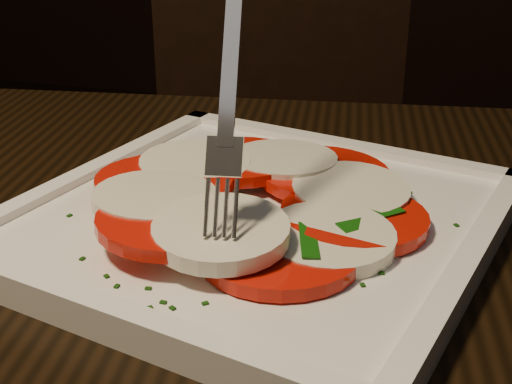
% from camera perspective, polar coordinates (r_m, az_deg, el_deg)
% --- Properties ---
extents(chair, '(0.52, 0.52, 0.93)m').
position_cam_1_polar(chair, '(1.18, 2.14, 2.40)').
color(chair, black).
rests_on(chair, ground).
extents(plate, '(0.36, 0.36, 0.01)m').
position_cam_1_polar(plate, '(0.48, -0.00, -2.45)').
color(plate, white).
rests_on(plate, table).
extents(caprese_salad, '(0.25, 0.25, 0.03)m').
position_cam_1_polar(caprese_salad, '(0.47, 0.00, -0.44)').
color(caprese_salad, red).
rests_on(caprese_salad, plate).
extents(fork, '(0.06, 0.11, 0.16)m').
position_cam_1_polar(fork, '(0.42, -1.87, 9.83)').
color(fork, white).
rests_on(fork, caprese_salad).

